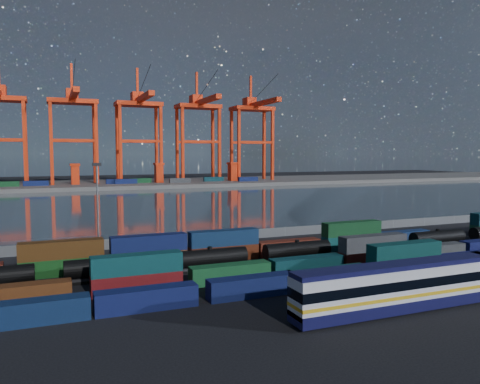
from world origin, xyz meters
name	(u,v)px	position (x,y,z in m)	size (l,w,h in m)	color
ground	(312,269)	(0.00, 0.00, 0.00)	(700.00, 700.00, 0.00)	black
harbor_water	(162,204)	(0.00, 105.00, 0.01)	(700.00, 700.00, 0.00)	#33414B
far_quay	(121,184)	(0.00, 210.00, 1.00)	(700.00, 70.00, 2.00)	#514F4C
distant_mountains	(78,93)	(63.02, 1600.00, 220.29)	(2470.00, 1100.00, 520.00)	#1E2630
container_row_south	(157,293)	(-26.86, -9.37, 1.89)	(127.42, 2.43, 5.17)	#383A3D
container_row_mid	(298,263)	(-3.59, -2.02, 1.67)	(141.60, 2.40, 5.11)	#3D3F42
container_row_north	(200,249)	(-15.04, 11.05, 2.29)	(142.14, 2.46, 5.24)	navy
tanker_string	(336,247)	(7.96, 5.18, 1.89)	(120.79, 2.64, 3.78)	black
waterfront_fence	(244,235)	(0.00, 28.00, 1.00)	(160.12, 0.12, 2.20)	#595B5E
yard_light_mast	(98,202)	(-30.00, 26.00, 9.30)	(1.60, 0.40, 16.60)	slate
gantry_cranes	(107,112)	(-7.50, 203.24, 40.76)	(200.57, 49.10, 66.49)	red
quay_containers	(103,182)	(-11.00, 195.46, 3.30)	(172.58, 10.99, 2.60)	navy
straddle_carriers	(118,173)	(-2.50, 200.00, 7.82)	(140.00, 7.00, 11.10)	red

